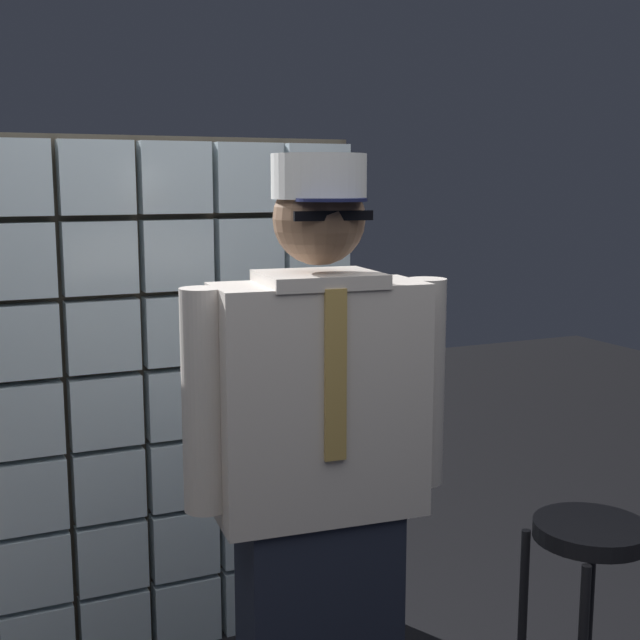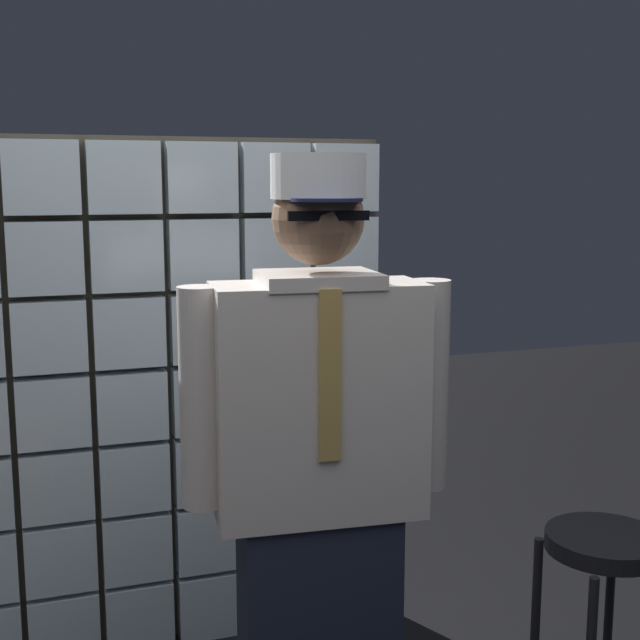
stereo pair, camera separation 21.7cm
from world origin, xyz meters
TOP-DOWN VIEW (x-y plane):
  - glass_block_wall at (0.00, 1.46)m, footprint 1.66×0.10m
  - standing_person at (0.24, 0.43)m, footprint 0.73×0.33m
  - bar_stool at (1.06, 0.30)m, footprint 0.34×0.34m

SIDE VIEW (x-z plane):
  - bar_stool at x=1.06m, z-range 0.19..0.94m
  - glass_block_wall at x=0.00m, z-range -0.02..1.91m
  - standing_person at x=0.24m, z-range 0.04..1.86m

